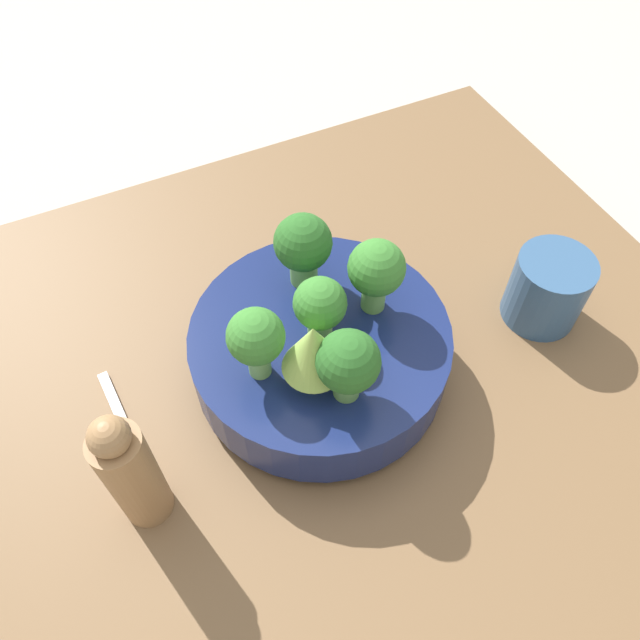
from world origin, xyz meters
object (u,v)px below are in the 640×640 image
Objects in this scene: fork at (129,437)px; cup at (547,289)px; pepper_mill at (131,472)px; bowl at (320,350)px.

cup is at bearing 84.18° from fork.
bowl is at bearing 106.84° from pepper_mill.
pepper_mill is (0.03, -0.45, 0.03)m from cup.
fork is at bearing -93.35° from bowl.
bowl is at bearing 86.65° from fork.
pepper_mill is at bearing -0.84° from fork.
pepper_mill is 0.10m from fork.
fork is at bearing -95.82° from cup.
pepper_mill reaches higher than fork.
cup reaches higher than fork.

